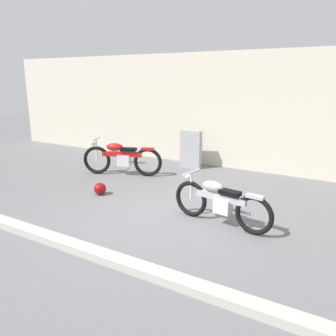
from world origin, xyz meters
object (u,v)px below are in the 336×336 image
at_px(motorcycle_silver, 220,202).
at_px(motorcycle_red, 121,158).
at_px(stone_marker, 191,149).
at_px(helmet, 100,189).

height_order(motorcycle_silver, motorcycle_red, motorcycle_red).
xyz_separation_m(stone_marker, motorcycle_silver, (2.29, -3.32, -0.12)).
relative_size(stone_marker, motorcycle_silver, 0.56).
bearing_deg(helmet, motorcycle_red, 111.64).
xyz_separation_m(stone_marker, motorcycle_red, (-1.25, -1.64, -0.07)).
bearing_deg(stone_marker, helmet, -101.29).
bearing_deg(motorcycle_red, stone_marker, -148.40).
height_order(stone_marker, motorcycle_silver, stone_marker).
height_order(helmet, motorcycle_red, motorcycle_red).
bearing_deg(motorcycle_red, motorcycle_silver, 133.51).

